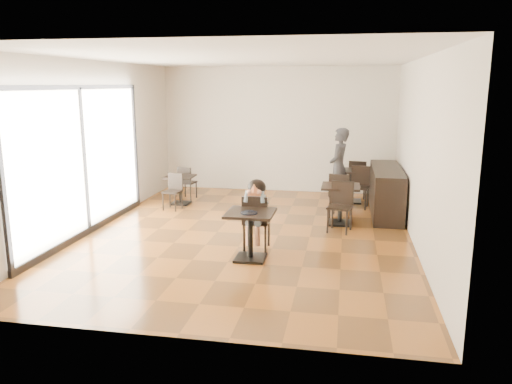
% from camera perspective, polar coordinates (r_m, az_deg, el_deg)
% --- Properties ---
extents(floor, '(6.00, 8.00, 0.01)m').
position_cam_1_polar(floor, '(9.41, -1.00, -4.78)').
color(floor, brown).
rests_on(floor, ground).
extents(ceiling, '(6.00, 8.00, 0.01)m').
position_cam_1_polar(ceiling, '(9.01, -1.08, 15.07)').
color(ceiling, silver).
rests_on(ceiling, floor).
extents(wall_back, '(6.00, 0.01, 3.20)m').
position_cam_1_polar(wall_back, '(13.00, 2.46, 7.13)').
color(wall_back, beige).
rests_on(wall_back, floor).
extents(wall_front, '(6.00, 0.01, 3.20)m').
position_cam_1_polar(wall_front, '(5.27, -9.65, -0.60)').
color(wall_front, beige).
rests_on(wall_front, floor).
extents(wall_left, '(0.01, 8.00, 3.20)m').
position_cam_1_polar(wall_left, '(10.10, -18.04, 5.07)').
color(wall_left, beige).
rests_on(wall_left, floor).
extents(wall_right, '(0.01, 8.00, 3.20)m').
position_cam_1_polar(wall_right, '(8.98, 18.13, 4.25)').
color(wall_right, beige).
rests_on(wall_right, floor).
extents(storefront_window, '(0.04, 4.50, 2.60)m').
position_cam_1_polar(storefront_window, '(9.68, -19.19, 3.51)').
color(storefront_window, white).
rests_on(storefront_window, floor).
extents(child_table, '(0.75, 0.75, 0.79)m').
position_cam_1_polar(child_table, '(7.96, -0.65, -5.02)').
color(child_table, black).
rests_on(child_table, floor).
extents(child_chair, '(0.43, 0.43, 0.95)m').
position_cam_1_polar(child_chair, '(8.45, 0.06, -3.42)').
color(child_chair, black).
rests_on(child_chair, floor).
extents(child, '(0.43, 0.60, 1.19)m').
position_cam_1_polar(child, '(8.42, 0.06, -2.61)').
color(child, slate).
rests_on(child, child_chair).
extents(plate, '(0.27, 0.27, 0.02)m').
position_cam_1_polar(plate, '(7.75, -0.80, -2.40)').
color(plate, black).
rests_on(plate, child_table).
extents(pizza_slice, '(0.28, 0.21, 0.06)m').
position_cam_1_polar(pizza_slice, '(8.14, -0.18, 0.02)').
color(pizza_slice, '#EDC275').
rests_on(pizza_slice, child).
extents(adult_patron, '(0.53, 0.71, 1.78)m').
position_cam_1_polar(adult_patron, '(11.65, 9.44, 2.87)').
color(adult_patron, '#323237').
rests_on(adult_patron, floor).
extents(cafe_table_mid, '(0.89, 0.89, 0.79)m').
position_cam_1_polar(cafe_table_mid, '(10.10, 9.59, -1.45)').
color(cafe_table_mid, black).
rests_on(cafe_table_mid, floor).
extents(cafe_table_left, '(0.73, 0.73, 0.67)m').
position_cam_1_polar(cafe_table_left, '(11.78, -8.64, 0.24)').
color(cafe_table_left, black).
rests_on(cafe_table_left, floor).
extents(cafe_table_back, '(0.85, 0.85, 0.78)m').
position_cam_1_polar(cafe_table_back, '(12.03, 10.88, 0.68)').
color(cafe_table_back, black).
rests_on(cafe_table_back, floor).
extents(chair_mid_a, '(0.51, 0.51, 0.95)m').
position_cam_1_polar(chair_mid_a, '(10.62, 9.66, -0.34)').
color(chair_mid_a, black).
rests_on(chair_mid_a, floor).
extents(chair_mid_b, '(0.51, 0.51, 0.95)m').
position_cam_1_polar(chair_mid_b, '(9.55, 9.55, -1.76)').
color(chair_mid_b, black).
rests_on(chair_mid_b, floor).
extents(chair_left_a, '(0.42, 0.42, 0.80)m').
position_cam_1_polar(chair_left_a, '(12.28, -7.82, 1.07)').
color(chair_left_a, black).
rests_on(chair_left_a, floor).
extents(chair_left_b, '(0.42, 0.42, 0.80)m').
position_cam_1_polar(chair_left_b, '(11.26, -9.55, 0.00)').
color(chair_left_b, black).
rests_on(chair_left_b, floor).
extents(chair_back_a, '(0.49, 0.49, 0.94)m').
position_cam_1_polar(chair_back_a, '(12.54, 11.60, 1.48)').
color(chair_back_a, black).
rests_on(chair_back_a, floor).
extents(chair_back_b, '(0.49, 0.49, 0.94)m').
position_cam_1_polar(chair_back_b, '(11.48, 11.69, 0.49)').
color(chair_back_b, black).
rests_on(chair_back_b, floor).
extents(service_counter, '(0.60, 2.40, 1.00)m').
position_cam_1_polar(service_counter, '(11.09, 14.63, 0.10)').
color(service_counter, black).
rests_on(service_counter, floor).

